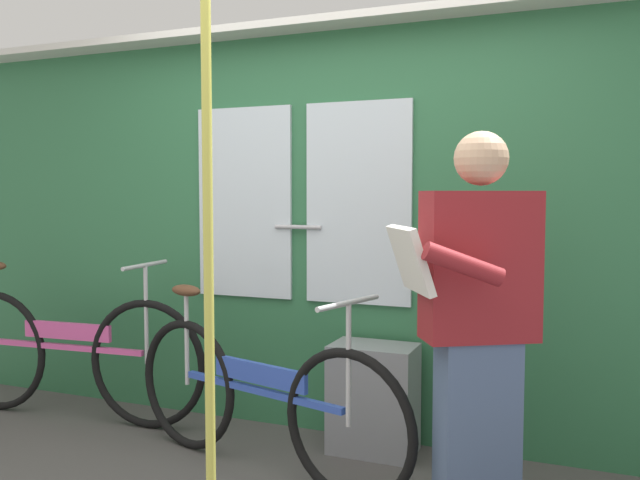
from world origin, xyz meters
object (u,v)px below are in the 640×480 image
at_px(bicycle_near_door, 67,353).
at_px(passenger_reading_newspaper, 476,324).
at_px(handrail_pole, 208,259).
at_px(bicycle_leaning_behind, 258,398).
at_px(trash_bin_by_wall, 373,398).

relative_size(bicycle_near_door, passenger_reading_newspaper, 1.15).
distance_m(passenger_reading_newspaper, handrail_pole, 1.07).
xyz_separation_m(bicycle_leaning_behind, handrail_pole, (0.22, -0.79, 0.75)).
bearing_deg(trash_bin_by_wall, bicycle_leaning_behind, -133.78).
height_order(bicycle_leaning_behind, handrail_pole, handrail_pole).
bearing_deg(handrail_pole, trash_bin_by_wall, 79.89).
distance_m(bicycle_near_door, trash_bin_by_wall, 1.88).
relative_size(passenger_reading_newspaper, trash_bin_by_wall, 2.80).
bearing_deg(handrail_pole, bicycle_leaning_behind, 105.34).
relative_size(bicycle_leaning_behind, trash_bin_by_wall, 2.96).
xyz_separation_m(passenger_reading_newspaper, handrail_pole, (-0.84, -0.60, 0.28)).
bearing_deg(handrail_pole, passenger_reading_newspaper, 35.67).
distance_m(passenger_reading_newspaper, trash_bin_by_wall, 1.05).
relative_size(bicycle_near_door, trash_bin_by_wall, 3.22).
distance_m(bicycle_leaning_behind, handrail_pole, 1.11).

